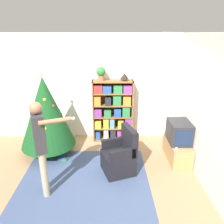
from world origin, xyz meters
name	(u,v)px	position (x,y,z in m)	size (l,w,h in m)	color
ground_plane	(95,179)	(0.00, 0.00, 0.00)	(14.00, 14.00, 0.00)	#9E7A56
wall_back	(98,88)	(0.00, 1.87, 1.30)	(8.00, 0.10, 2.60)	silver
wall_right	(211,115)	(2.01, 0.00, 1.30)	(0.10, 8.00, 2.60)	silver
area_rug	(85,181)	(-0.19, -0.05, 0.00)	(2.39, 2.14, 0.01)	#3D4C70
bookshelf	(113,111)	(0.37, 1.64, 0.76)	(0.98, 0.31, 1.53)	brown
tv_stand	(177,150)	(1.74, 0.68, 0.22)	(0.40, 0.92, 0.43)	tan
television	(179,132)	(1.74, 0.67, 0.66)	(0.42, 0.59, 0.45)	#28282D
game_remote	(176,147)	(1.61, 0.40, 0.44)	(0.04, 0.12, 0.02)	white
christmas_tree	(46,112)	(-1.09, 0.99, 0.99)	(1.20, 1.20, 1.83)	#4C3323
armchair	(120,157)	(0.48, 0.25, 0.32)	(0.72, 0.71, 0.92)	black
standing_person	(41,142)	(-0.82, -0.34, 0.98)	(0.72, 0.44, 1.65)	#9E937F
potted_plant	(101,73)	(0.09, 1.65, 1.72)	(0.22, 0.22, 0.33)	#935B38
table_lamp	(124,76)	(0.64, 1.65, 1.63)	(0.20, 0.20, 0.18)	#473828
book_pile_near_tree	(63,158)	(-0.74, 0.68, 0.03)	(0.25, 0.18, 0.07)	#2D7A42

